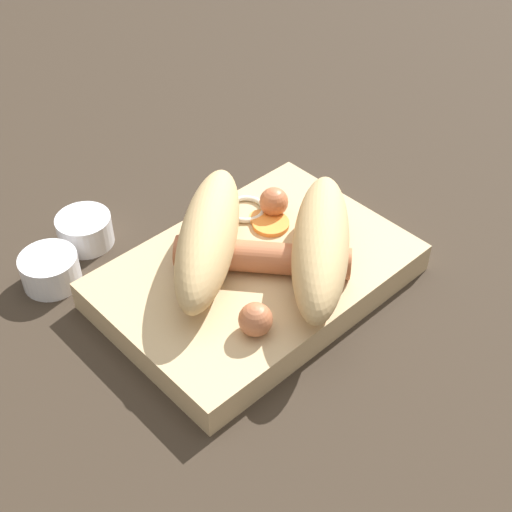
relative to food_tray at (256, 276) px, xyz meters
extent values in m
plane|color=#33281E|center=(0.00, 0.00, -0.01)|extent=(3.00, 3.00, 0.00)
cube|color=tan|center=(0.00, 0.00, 0.00)|extent=(0.27, 0.18, 0.03)
ellipsoid|color=tan|center=(0.03, -0.04, 0.05)|extent=(0.17, 0.15, 0.06)
ellipsoid|color=tan|center=(-0.03, 0.03, 0.05)|extent=(0.17, 0.15, 0.06)
cylinder|color=#B26642|center=(0.00, -0.01, 0.03)|extent=(0.12, 0.13, 0.03)
sphere|color=#B26642|center=(0.06, 0.04, 0.03)|extent=(0.03, 0.03, 0.03)
sphere|color=#B26642|center=(-0.05, -0.06, 0.03)|extent=(0.03, 0.03, 0.03)
cylinder|color=#F99E4C|center=(0.05, 0.03, 0.02)|extent=(0.03, 0.03, 0.00)
cylinder|color=#F99E4C|center=(0.05, 0.04, 0.02)|extent=(0.03, 0.03, 0.00)
cylinder|color=orange|center=(0.05, 0.03, 0.02)|extent=(0.04, 0.04, 0.00)
torus|color=silver|center=(0.04, 0.06, 0.02)|extent=(0.04, 0.04, 0.01)
cylinder|color=white|center=(-0.08, 0.16, 0.00)|extent=(0.05, 0.05, 0.03)
cylinder|color=maroon|center=(-0.08, 0.16, -0.01)|extent=(0.04, 0.04, 0.01)
cylinder|color=white|center=(-0.13, 0.13, 0.00)|extent=(0.05, 0.05, 0.03)
cylinder|color=#4C662D|center=(-0.13, 0.13, -0.01)|extent=(0.04, 0.04, 0.01)
camera|label=1|loc=(-0.32, -0.34, 0.44)|focal=50.00mm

